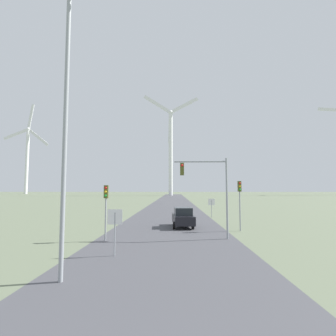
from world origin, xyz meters
The scene contains 10 objects.
road_surface centered at (0.00, 48.00, 0.00)m, with size 10.00×240.00×0.01m.
streetlamp centered at (-3.83, 8.14, 7.19)m, with size 2.62×0.32×11.84m.
stop_sign_near centered at (-2.66, 12.07, 1.72)m, with size 0.81×0.07×2.46m.
stop_sign_far centered at (5.19, 30.90, 1.63)m, with size 0.81×0.07×2.34m.
traffic_light_post_near_left centered at (-4.20, 16.06, 2.80)m, with size 0.28×0.34×3.81m.
traffic_light_post_near_right centered at (6.14, 20.54, 3.09)m, with size 0.28×0.34×4.23m.
traffic_light_mast_overhead centered at (3.02, 16.96, 4.09)m, with size 3.87×0.35×5.80m.
car_approaching centered at (1.36, 22.68, 0.91)m, with size 2.09×4.22×1.83m.
wind_turbine_far_left centered at (-101.11, 175.06, 27.61)m, with size 31.67×2.60×62.86m.
wind_turbine_left centered at (-1.39, 139.47, 27.79)m, with size 30.33×2.60×55.28m.
Camera 1 is at (0.54, -2.10, 3.57)m, focal length 28.00 mm.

